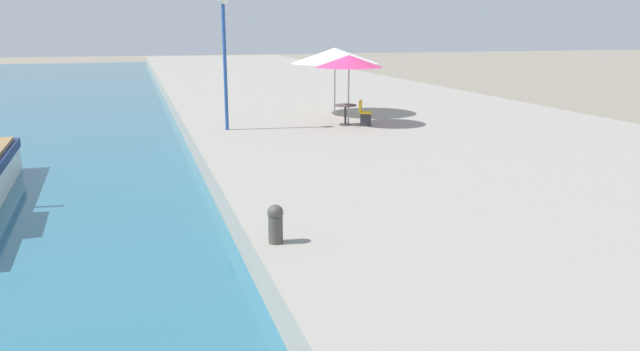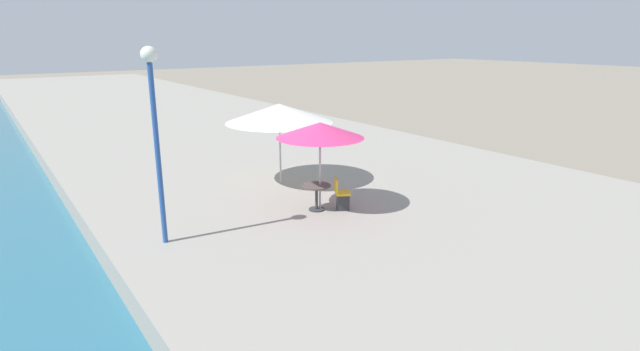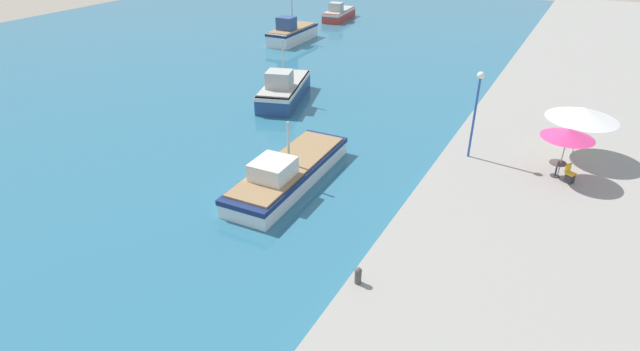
{
  "view_description": "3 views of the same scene",
  "coord_description": "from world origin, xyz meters",
  "px_view_note": "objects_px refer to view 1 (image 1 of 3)",
  "views": [
    {
      "loc": [
        -1.7,
        3.13,
        4.15
      ],
      "look_at": [
        1.5,
        13.86,
        1.48
      ],
      "focal_mm": 35.0,
      "sensor_mm": 36.0,
      "label": 1
    },
    {
      "loc": [
        -1.94,
        13.34,
        5.43
      ],
      "look_at": [
        5.71,
        24.38,
        1.68
      ],
      "focal_mm": 28.0,
      "sensor_mm": 36.0,
      "label": 2
    },
    {
      "loc": [
        5.68,
        0.14,
        12.4
      ],
      "look_at": [
        -4.0,
        18.0,
        1.28
      ],
      "focal_mm": 28.0,
      "sensor_mm": 36.0,
      "label": 3
    }
  ],
  "objects_px": {
    "cafe_umbrella_pink": "(349,61)",
    "mooring_bollard": "(275,223)",
    "cafe_umbrella_white": "(335,56)",
    "cafe_table": "(345,110)",
    "cafe_chair_left": "(365,117)",
    "lamppost": "(224,39)"
  },
  "relations": [
    {
      "from": "cafe_table",
      "to": "lamppost",
      "type": "bearing_deg",
      "value": 177.66
    },
    {
      "from": "cafe_umbrella_pink",
      "to": "cafe_umbrella_white",
      "type": "bearing_deg",
      "value": 81.75
    },
    {
      "from": "cafe_umbrella_white",
      "to": "cafe_table",
      "type": "relative_size",
      "value": 4.38
    },
    {
      "from": "cafe_umbrella_white",
      "to": "lamppost",
      "type": "distance_m",
      "value": 5.58
    },
    {
      "from": "cafe_chair_left",
      "to": "cafe_umbrella_white",
      "type": "bearing_deg",
      "value": -148.77
    },
    {
      "from": "cafe_umbrella_pink",
      "to": "cafe_table",
      "type": "relative_size",
      "value": 3.13
    },
    {
      "from": "cafe_umbrella_pink",
      "to": "cafe_umbrella_white",
      "type": "xyz_separation_m",
      "value": [
        0.42,
        2.92,
        0.07
      ]
    },
    {
      "from": "cafe_umbrella_pink",
      "to": "cafe_chair_left",
      "type": "distance_m",
      "value": 2.06
    },
    {
      "from": "cafe_chair_left",
      "to": "lamppost",
      "type": "bearing_deg",
      "value": -66.55
    },
    {
      "from": "cafe_umbrella_pink",
      "to": "mooring_bollard",
      "type": "distance_m",
      "value": 12.99
    },
    {
      "from": "cafe_umbrella_pink",
      "to": "lamppost",
      "type": "height_order",
      "value": "lamppost"
    },
    {
      "from": "cafe_umbrella_white",
      "to": "cafe_table",
      "type": "xyz_separation_m",
      "value": [
        -0.54,
        -2.92,
        -1.82
      ]
    },
    {
      "from": "cafe_umbrella_pink",
      "to": "cafe_umbrella_white",
      "type": "relative_size",
      "value": 0.71
    },
    {
      "from": "cafe_table",
      "to": "cafe_chair_left",
      "type": "relative_size",
      "value": 0.88
    },
    {
      "from": "mooring_bollard",
      "to": "lamppost",
      "type": "bearing_deg",
      "value": 85.47
    },
    {
      "from": "cafe_table",
      "to": "cafe_chair_left",
      "type": "height_order",
      "value": "cafe_chair_left"
    },
    {
      "from": "cafe_umbrella_pink",
      "to": "cafe_umbrella_white",
      "type": "height_order",
      "value": "cafe_umbrella_white"
    },
    {
      "from": "cafe_umbrella_pink",
      "to": "mooring_bollard",
      "type": "relative_size",
      "value": 3.83
    },
    {
      "from": "cafe_umbrella_pink",
      "to": "cafe_chair_left",
      "type": "xyz_separation_m",
      "value": [
        0.51,
        -0.35,
        -1.96
      ]
    },
    {
      "from": "cafe_chair_left",
      "to": "cafe_umbrella_pink",
      "type": "bearing_deg",
      "value": -94.7
    },
    {
      "from": "cafe_table",
      "to": "lamppost",
      "type": "relative_size",
      "value": 0.18
    },
    {
      "from": "cafe_umbrella_pink",
      "to": "mooring_bollard",
      "type": "height_order",
      "value": "cafe_umbrella_pink"
    }
  ]
}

